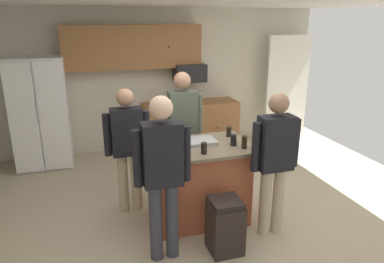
# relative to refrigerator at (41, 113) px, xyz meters

# --- Properties ---
(floor) EXTENTS (7.04, 7.04, 0.00)m
(floor) POSITION_rel_refrigerator_xyz_m (2.00, -2.38, -0.91)
(floor) COLOR #B7A88E
(floor) RESTS_ON ground
(back_wall) EXTENTS (6.40, 0.10, 2.60)m
(back_wall) POSITION_rel_refrigerator_xyz_m (2.00, 0.42, 0.39)
(back_wall) COLOR beige
(back_wall) RESTS_ON ground
(french_door_window_panel) EXTENTS (0.90, 0.06, 2.00)m
(french_door_window_panel) POSITION_rel_refrigerator_xyz_m (4.60, 0.02, 0.19)
(french_door_window_panel) COLOR white
(french_door_window_panel) RESTS_ON ground
(cabinet_run_upper) EXTENTS (2.40, 0.38, 0.75)m
(cabinet_run_upper) POSITION_rel_refrigerator_xyz_m (1.60, 0.22, 1.01)
(cabinet_run_upper) COLOR #936038
(cabinet_run_lower) EXTENTS (1.80, 0.63, 0.90)m
(cabinet_run_lower) POSITION_rel_refrigerator_xyz_m (2.60, 0.10, -0.46)
(cabinet_run_lower) COLOR #936038
(cabinet_run_lower) RESTS_ON ground
(refrigerator) EXTENTS (0.88, 0.76, 1.83)m
(refrigerator) POSITION_rel_refrigerator_xyz_m (0.00, 0.00, 0.00)
(refrigerator) COLOR white
(refrigerator) RESTS_ON ground
(microwave_over_range) EXTENTS (0.56, 0.40, 0.32)m
(microwave_over_range) POSITION_rel_refrigerator_xyz_m (2.60, 0.12, 0.54)
(microwave_over_range) COLOR black
(kitchen_island) EXTENTS (1.24, 0.85, 0.97)m
(kitchen_island) POSITION_rel_refrigerator_xyz_m (1.98, -2.41, -0.42)
(kitchen_island) COLOR #AD5638
(kitchen_island) RESTS_ON ground
(person_host_foreground) EXTENTS (0.57, 0.23, 1.73)m
(person_host_foreground) POSITION_rel_refrigerator_xyz_m (1.40, -3.03, 0.09)
(person_host_foreground) COLOR #383842
(person_host_foreground) RESTS_ON ground
(person_guest_right) EXTENTS (0.57, 0.23, 1.73)m
(person_guest_right) POSITION_rel_refrigerator_xyz_m (1.98, -1.63, 0.09)
(person_guest_right) COLOR #232D4C
(person_guest_right) RESTS_ON ground
(person_elder_center) EXTENTS (0.57, 0.22, 1.66)m
(person_elder_center) POSITION_rel_refrigerator_xyz_m (2.68, -2.94, 0.04)
(person_elder_center) COLOR tan
(person_elder_center) RESTS_ON ground
(person_guest_by_door) EXTENTS (0.57, 0.22, 1.61)m
(person_guest_by_door) POSITION_rel_refrigerator_xyz_m (1.19, -1.95, 0.01)
(person_guest_by_door) COLOR tan
(person_guest_by_door) RESTS_ON ground
(glass_stout_tall) EXTENTS (0.07, 0.07, 0.13)m
(glass_stout_tall) POSITION_rel_refrigerator_xyz_m (2.36, -2.52, 0.12)
(glass_stout_tall) COLOR black
(glass_stout_tall) RESTS_ON kitchen_island
(tumbler_amber) EXTENTS (0.07, 0.07, 0.14)m
(tumbler_amber) POSITION_rel_refrigerator_xyz_m (1.57, -2.36, 0.13)
(tumbler_amber) COLOR black
(tumbler_amber) RESTS_ON kitchen_island
(mug_blue_stoneware) EXTENTS (0.13, 0.09, 0.10)m
(mug_blue_stoneware) POSITION_rel_refrigerator_xyz_m (1.69, -2.55, 0.11)
(mug_blue_stoneware) COLOR #4C6B99
(mug_blue_stoneware) RESTS_ON kitchen_island
(glass_short_whisky) EXTENTS (0.07, 0.07, 0.13)m
(glass_short_whisky) POSITION_rel_refrigerator_xyz_m (1.95, -2.67, 0.12)
(glass_short_whisky) COLOR black
(glass_short_whisky) RESTS_ON kitchen_island
(glass_dark_ale) EXTENTS (0.06, 0.06, 0.15)m
(glass_dark_ale) POSITION_rel_refrigerator_xyz_m (2.45, -2.64, 0.13)
(glass_dark_ale) COLOR black
(glass_dark_ale) RESTS_ON kitchen_island
(glass_pilsner) EXTENTS (0.06, 0.06, 0.13)m
(glass_pilsner) POSITION_rel_refrigerator_xyz_m (2.44, -2.19, 0.12)
(glass_pilsner) COLOR black
(glass_pilsner) RESTS_ON kitchen_island
(serving_tray) EXTENTS (0.44, 0.30, 0.04)m
(serving_tray) POSITION_rel_refrigerator_xyz_m (1.97, -2.32, 0.08)
(serving_tray) COLOR #B7B7BC
(serving_tray) RESTS_ON kitchen_island
(trash_bin) EXTENTS (0.34, 0.34, 0.61)m
(trash_bin) POSITION_rel_refrigerator_xyz_m (2.04, -3.11, -0.61)
(trash_bin) COLOR black
(trash_bin) RESTS_ON ground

